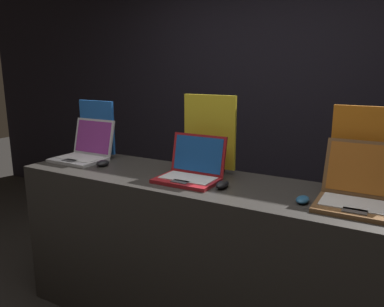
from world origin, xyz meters
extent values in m
cube|color=black|center=(0.00, 1.92, 1.40)|extent=(8.00, 0.05, 2.80)
cube|color=#282623|center=(0.00, 0.29, 0.48)|extent=(2.21, 0.58, 0.95)
cube|color=#B7B7BC|center=(-0.90, 0.28, 0.96)|extent=(0.35, 0.26, 0.02)
cube|color=#B7B7B7|center=(-0.90, 0.30, 0.97)|extent=(0.30, 0.18, 0.00)
cube|color=#3F3F42|center=(-0.90, 0.20, 0.97)|extent=(0.10, 0.06, 0.00)
cube|color=#B7B7BC|center=(-0.90, 0.44, 1.09)|extent=(0.35, 0.08, 0.25)
cube|color=#8C338C|center=(-0.90, 0.43, 1.10)|extent=(0.31, 0.06, 0.22)
ellipsoid|color=black|center=(-0.66, 0.26, 0.97)|extent=(0.07, 0.10, 0.04)
cube|color=black|center=(-0.90, 0.47, 0.96)|extent=(0.17, 0.07, 0.02)
cube|color=#1E59B2|center=(-0.90, 0.47, 1.16)|extent=(0.30, 0.02, 0.37)
cube|color=maroon|center=(-0.01, 0.22, 0.96)|extent=(0.34, 0.23, 0.02)
cube|color=#B7B7B7|center=(-0.01, 0.24, 0.97)|extent=(0.30, 0.16, 0.00)
cube|color=#3F3F42|center=(-0.01, 0.15, 0.97)|extent=(0.10, 0.05, 0.00)
cube|color=maroon|center=(-0.01, 0.36, 1.08)|extent=(0.34, 0.06, 0.23)
cube|color=#194C99|center=(-0.01, 0.35, 1.08)|extent=(0.31, 0.05, 0.20)
ellipsoid|color=black|center=(0.21, 0.22, 0.97)|extent=(0.06, 0.11, 0.04)
cube|color=black|center=(-0.01, 0.50, 0.96)|extent=(0.19, 0.07, 0.02)
cube|color=gold|center=(-0.01, 0.50, 1.20)|extent=(0.34, 0.02, 0.44)
cube|color=brown|center=(0.87, 0.23, 0.96)|extent=(0.36, 0.27, 0.02)
cube|color=#B7B7B7|center=(0.87, 0.25, 0.97)|extent=(0.32, 0.19, 0.00)
cube|color=#3F3F42|center=(0.87, 0.15, 0.97)|extent=(0.10, 0.06, 0.00)
cube|color=brown|center=(0.87, 0.41, 1.10)|extent=(0.36, 0.10, 0.26)
cube|color=#A5591E|center=(0.87, 0.40, 1.10)|extent=(0.32, 0.08, 0.23)
ellipsoid|color=navy|center=(0.64, 0.21, 0.96)|extent=(0.06, 0.10, 0.03)
cube|color=black|center=(0.87, 0.52, 0.96)|extent=(0.19, 0.07, 0.02)
cube|color=orange|center=(0.87, 0.52, 1.18)|extent=(0.35, 0.02, 0.42)
camera|label=1|loc=(1.00, -1.51, 1.57)|focal=35.00mm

